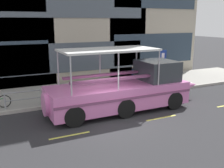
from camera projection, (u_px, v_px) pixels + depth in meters
The scene contains 8 objects.
ground_plane at pixel (111, 120), 12.89m from camera, with size 120.00×120.00×0.00m, color #2B2B2D.
sidewalk at pixel (76, 91), 17.76m from camera, with size 32.00×4.80×0.18m, color #99968E.
curb_edge at pixel (89, 101), 15.59m from camera, with size 32.00×0.18×0.18m, color #B2ADA3.
lane_centreline at pixel (119, 126), 12.10m from camera, with size 25.80×0.12×0.01m.
curb_guardrail at pixel (105, 87), 16.25m from camera, with size 11.86×0.09×0.89m.
parking_sign at pixel (162, 62), 18.20m from camera, with size 0.60×0.12×2.65m.
duck_tour_boat at pixel (127, 90), 14.25m from camera, with size 9.60×2.67×3.40m.
pedestrian_near_bow at pixel (133, 75), 18.18m from camera, with size 0.32×0.36×1.57m.
Camera 1 is at (-5.24, -10.92, 4.76)m, focal length 41.47 mm.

